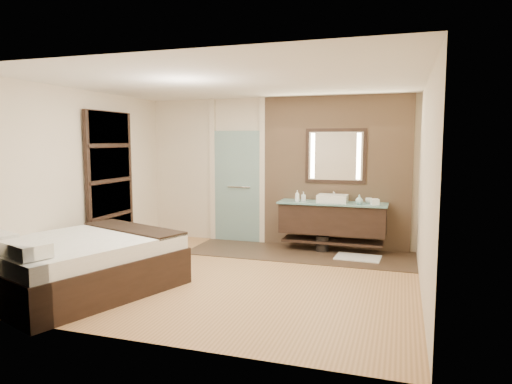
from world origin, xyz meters
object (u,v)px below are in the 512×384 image
(vanity, at_px, (332,218))
(waste_bin, at_px, (322,244))
(mirror_unit, at_px, (335,156))
(bed, at_px, (81,264))

(vanity, xyz_separation_m, waste_bin, (-0.16, -0.07, -0.44))
(mirror_unit, height_order, waste_bin, mirror_unit)
(bed, relative_size, waste_bin, 9.38)
(vanity, relative_size, mirror_unit, 1.75)
(mirror_unit, height_order, bed, mirror_unit)
(bed, bearing_deg, waste_bin, 69.14)
(vanity, distance_m, waste_bin, 0.47)
(mirror_unit, distance_m, bed, 4.50)
(mirror_unit, bearing_deg, vanity, -90.00)
(mirror_unit, xyz_separation_m, waste_bin, (-0.16, -0.31, -1.51))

